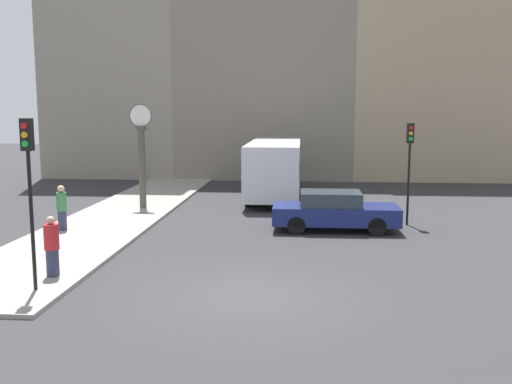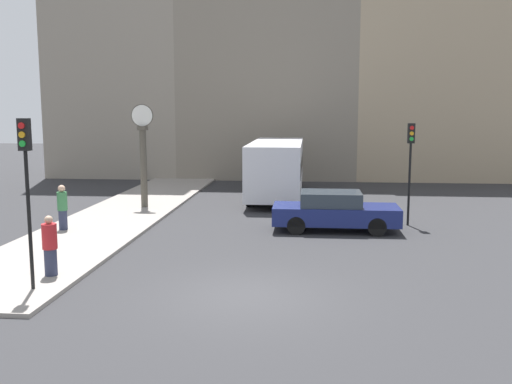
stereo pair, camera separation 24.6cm
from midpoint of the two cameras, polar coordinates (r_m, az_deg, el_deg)
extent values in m
plane|color=#2D2D30|center=(13.98, -1.22, -10.29)|extent=(120.00, 120.00, 0.00)
cube|color=gray|center=(26.35, -12.52, -1.56)|extent=(3.89, 27.23, 0.11)
cube|color=gray|center=(40.33, -14.19, 15.27)|extent=(8.72, 5.00, 19.12)
cube|color=gray|center=(38.13, 0.72, 11.97)|extent=(11.36, 5.00, 13.87)
cube|color=tan|center=(39.05, 17.86, 12.24)|extent=(11.19, 5.00, 14.89)
cube|color=navy|center=(21.29, 7.61, -2.22)|extent=(4.61, 1.84, 0.66)
cube|color=#2D3842|center=(21.18, 7.14, -0.65)|extent=(2.21, 1.66, 0.52)
cylinder|color=black|center=(22.26, 11.17, -2.58)|extent=(0.66, 0.22, 0.66)
cylinder|color=black|center=(20.68, 11.67, -3.42)|extent=(0.66, 0.22, 0.66)
cylinder|color=black|center=(22.11, 3.79, -2.51)|extent=(0.66, 0.22, 0.66)
cylinder|color=black|center=(20.52, 3.72, -3.35)|extent=(0.66, 0.22, 0.66)
cube|color=silver|center=(28.84, 1.67, 2.58)|extent=(2.49, 8.81, 2.49)
cube|color=#1E232D|center=(28.83, 1.67, 2.90)|extent=(2.52, 8.63, 0.74)
cylinder|color=black|center=(31.65, 3.92, 0.95)|extent=(0.28, 0.90, 0.90)
cylinder|color=black|center=(31.75, -0.08, 1.00)|extent=(0.28, 0.90, 0.90)
cylinder|color=black|center=(26.24, 3.76, -0.55)|extent=(0.28, 0.90, 0.90)
cylinder|color=black|center=(26.37, -1.05, -0.49)|extent=(0.28, 0.90, 0.90)
cylinder|color=black|center=(14.69, -21.95, -2.74)|extent=(0.09, 0.09, 3.37)
cube|color=black|center=(14.46, -22.39, 5.33)|extent=(0.26, 0.20, 0.76)
cylinder|color=red|center=(14.35, -22.65, 6.13)|extent=(0.15, 0.04, 0.15)
cylinder|color=orange|center=(14.36, -22.61, 5.30)|extent=(0.15, 0.04, 0.15)
cylinder|color=green|center=(14.37, -22.56, 4.47)|extent=(0.15, 0.04, 0.15)
cylinder|color=black|center=(22.71, 14.70, 0.74)|extent=(0.09, 0.09, 3.18)
cube|color=black|center=(22.55, 14.88, 5.70)|extent=(0.26, 0.20, 0.76)
cylinder|color=red|center=(22.43, 14.95, 6.22)|extent=(0.15, 0.04, 0.15)
cylinder|color=orange|center=(22.43, 14.93, 5.69)|extent=(0.15, 0.04, 0.15)
cylinder|color=green|center=(22.44, 14.91, 5.16)|extent=(0.15, 0.04, 0.15)
cylinder|color=#4C473D|center=(25.93, -11.58, 2.27)|extent=(0.30, 0.30, 3.44)
cube|color=#4C473D|center=(25.81, -11.70, 6.27)|extent=(0.39, 0.39, 0.18)
cylinder|color=#4C473D|center=(25.80, -11.74, 7.50)|extent=(1.00, 0.04, 1.00)
cylinder|color=white|center=(25.80, -11.74, 7.50)|extent=(0.93, 0.06, 0.93)
cylinder|color=#2D334C|center=(21.87, -19.10, -2.70)|extent=(0.30, 0.30, 0.72)
cylinder|color=#387A47|center=(21.75, -19.18, -0.91)|extent=(0.36, 0.36, 0.67)
sphere|color=tan|center=(21.69, -19.24, 0.30)|extent=(0.26, 0.26, 0.26)
cylinder|color=#2D334C|center=(16.01, -20.08, -6.65)|extent=(0.33, 0.33, 0.72)
cylinder|color=red|center=(15.85, -20.21, -4.23)|extent=(0.39, 0.39, 0.67)
sphere|color=tan|center=(15.77, -20.29, -2.66)|extent=(0.22, 0.22, 0.22)
camera|label=1|loc=(0.12, -90.34, -0.05)|focal=40.00mm
camera|label=2|loc=(0.12, 89.66, 0.05)|focal=40.00mm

